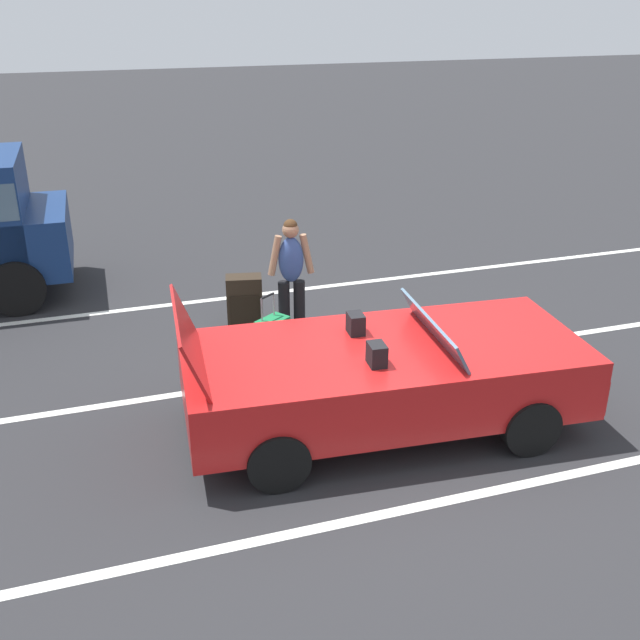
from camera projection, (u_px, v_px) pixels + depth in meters
ground_plane at (382, 425)px, 7.93m from camera, size 80.00×80.00×0.00m
lot_line_near at (439, 503)px, 6.73m from camera, size 18.00×0.12×0.01m
lot_line_mid at (341, 370)px, 9.07m from camera, size 18.00×0.12×0.01m
lot_line_far at (283, 292)px, 11.42m from camera, size 18.00×0.12×0.01m
convertible_car at (402, 374)px, 7.73m from camera, size 4.28×2.07×1.52m
suitcase_large_black at (245, 302)px, 10.08m from camera, size 0.53×0.38×0.74m
suitcase_medium_bright at (273, 342)px, 9.07m from camera, size 0.47×0.42×0.92m
traveler_person at (291, 274)px, 9.49m from camera, size 0.61×0.26×1.65m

